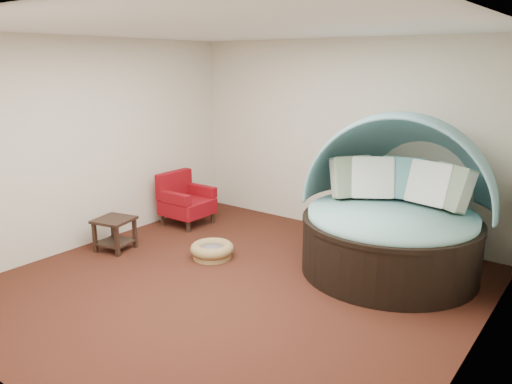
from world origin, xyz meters
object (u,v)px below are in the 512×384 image
Objects in this scene: canopy_daybed at (395,199)px; red_armchair at (185,201)px; side_table at (115,230)px; pet_basket at (212,250)px.

canopy_daybed reaches higher than red_armchair.
canopy_daybed is at bearing 26.83° from side_table.
canopy_daybed is 4.51× the size of side_table.
canopy_daybed is at bearing 3.85° from red_armchair.
red_armchair is (-3.27, -0.24, -0.52)m from canopy_daybed.
pet_basket is at bearing 24.83° from side_table.
pet_basket is 1.37m from side_table.
side_table is (0.05, -1.39, -0.09)m from red_armchair.
red_armchair is at bearing 147.53° from pet_basket.
side_table reaches higher than pet_basket.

